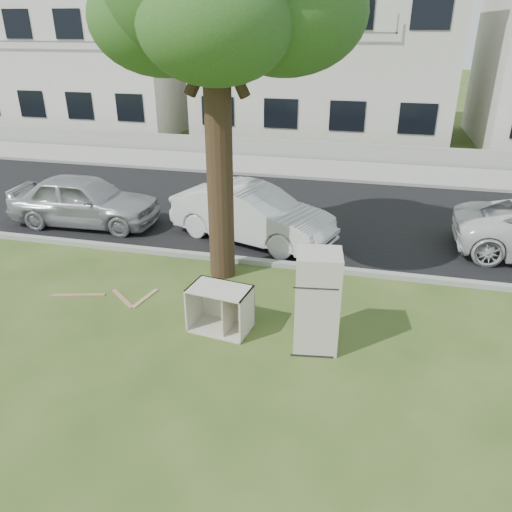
% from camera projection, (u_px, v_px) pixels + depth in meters
% --- Properties ---
extents(ground, '(120.00, 120.00, 0.00)m').
position_uv_depth(ground, '(216.00, 318.00, 9.35)').
color(ground, '#314619').
extents(road, '(120.00, 7.00, 0.01)m').
position_uv_depth(road, '(278.00, 212.00, 14.64)').
color(road, black).
rests_on(road, ground).
extents(kerb_near, '(120.00, 0.18, 0.12)m').
position_uv_depth(kerb_near, '(248.00, 263.00, 11.51)').
color(kerb_near, gray).
rests_on(kerb_near, ground).
extents(kerb_far, '(120.00, 0.18, 0.12)m').
position_uv_depth(kerb_far, '(297.00, 179.00, 17.77)').
color(kerb_far, gray).
rests_on(kerb_far, ground).
extents(sidewalk, '(120.00, 2.80, 0.01)m').
position_uv_depth(sidewalk, '(303.00, 168.00, 19.05)').
color(sidewalk, gray).
rests_on(sidewalk, ground).
extents(low_wall, '(120.00, 0.15, 0.70)m').
position_uv_depth(low_wall, '(309.00, 150.00, 20.31)').
color(low_wall, gray).
rests_on(low_wall, ground).
extents(townhouse_left, '(10.20, 8.16, 7.04)m').
position_uv_depth(townhouse_left, '(95.00, 55.00, 25.81)').
color(townhouse_left, silver).
rests_on(townhouse_left, ground).
extents(townhouse_center, '(11.22, 8.16, 7.44)m').
position_uv_depth(townhouse_center, '(327.00, 54.00, 23.20)').
color(townhouse_center, beige).
rests_on(townhouse_center, ground).
extents(fridge, '(0.81, 0.76, 1.75)m').
position_uv_depth(fridge, '(317.00, 301.00, 8.20)').
color(fridge, beige).
rests_on(fridge, ground).
extents(cabinet, '(1.15, 0.81, 0.83)m').
position_uv_depth(cabinet, '(220.00, 309.00, 8.87)').
color(cabinet, silver).
rests_on(cabinet, ground).
extents(plank_a, '(1.06, 0.37, 0.02)m').
position_uv_depth(plank_a, '(78.00, 295.00, 10.14)').
color(plank_a, '#957048').
rests_on(plank_a, ground).
extents(plank_b, '(0.74, 0.63, 0.02)m').
position_uv_depth(plank_b, '(123.00, 299.00, 10.00)').
color(plank_b, '#9F6F53').
rests_on(plank_b, ground).
extents(plank_c, '(0.24, 0.81, 0.02)m').
position_uv_depth(plank_c, '(145.00, 298.00, 10.02)').
color(plank_c, tan).
rests_on(plank_c, ground).
extents(car_center, '(4.44, 2.71, 1.38)m').
position_uv_depth(car_center, '(252.00, 214.00, 12.48)').
color(car_center, silver).
rests_on(car_center, ground).
extents(car_left, '(4.09, 1.78, 1.37)m').
position_uv_depth(car_left, '(85.00, 200.00, 13.47)').
color(car_left, '#9C9EA3').
rests_on(car_left, ground).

